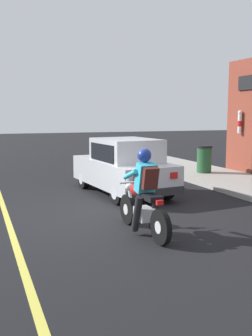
{
  "coord_description": "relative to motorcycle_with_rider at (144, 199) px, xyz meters",
  "views": [
    {
      "loc": [
        -2.37,
        -7.99,
        2.23
      ],
      "look_at": [
        1.0,
        0.75,
        0.95
      ],
      "focal_mm": 42.0,
      "sensor_mm": 36.0,
      "label": 1
    }
  ],
  "objects": [
    {
      "name": "motorcycle_with_rider",
      "position": [
        0.0,
        0.0,
        0.0
      ],
      "size": [
        0.56,
        2.02,
        1.62
      ],
      "color": "black",
      "rests_on": "ground"
    },
    {
      "name": "car_hatchback",
      "position": [
        0.98,
        3.67,
        0.09
      ],
      "size": [
        1.98,
        3.91,
        1.57
      ],
      "color": "black",
      "rests_on": "ground"
    },
    {
      "name": "ground_plane",
      "position": [
        -0.52,
        1.42,
        -0.68
      ],
      "size": [
        80.0,
        80.0,
        0.0
      ],
      "primitive_type": "plane",
      "color": "black"
    },
    {
      "name": "sidewalk_curb",
      "position": [
        4.95,
        4.42,
        -0.61
      ],
      "size": [
        2.6,
        22.0,
        0.14
      ],
      "primitive_type": "cube",
      "color": "#9E9B93",
      "rests_on": "ground"
    },
    {
      "name": "trash_bin",
      "position": [
        4.83,
        5.58,
        -0.04
      ],
      "size": [
        0.56,
        0.56,
        0.98
      ],
      "color": "#23512D",
      "rests_on": "sidewalk_curb"
    },
    {
      "name": "lane_stripe",
      "position": [
        -2.32,
        4.42,
        -0.67
      ],
      "size": [
        0.12,
        19.8,
        0.01
      ],
      "primitive_type": "cube",
      "color": "#D1C64C",
      "rests_on": "ground"
    }
  ]
}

